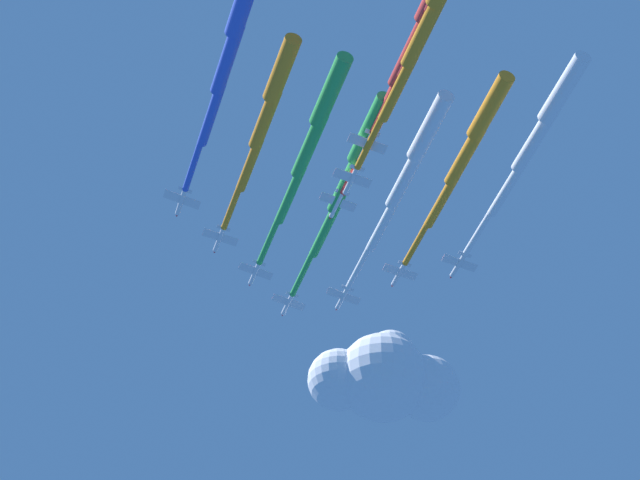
# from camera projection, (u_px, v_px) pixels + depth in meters

# --- Properties ---
(jet_lead) EXTENTS (14.08, 78.14, 4.14)m
(jet_lead) POSITION_uv_depth(u_px,v_px,m) (347.00, 179.00, 244.70)
(jet_lead) COLOR silver
(jet_port_inner) EXTENTS (13.88, 76.05, 4.11)m
(jet_port_inner) POSITION_uv_depth(u_px,v_px,m) (310.00, 143.00, 235.64)
(jet_port_inner) COLOR silver
(jet_starboard_inner) EXTENTS (13.14, 74.64, 4.14)m
(jet_starboard_inner) POSITION_uv_depth(u_px,v_px,m) (406.00, 176.00, 239.64)
(jet_starboard_inner) COLOR silver
(jet_port_mid) EXTENTS (13.05, 67.60, 3.99)m
(jet_port_mid) POSITION_uv_depth(u_px,v_px,m) (265.00, 118.00, 229.70)
(jet_port_mid) COLOR silver
(jet_starboard_mid) EXTENTS (12.18, 70.98, 4.00)m
(jet_starboard_mid) POSITION_uv_depth(u_px,v_px,m) (465.00, 154.00, 238.14)
(jet_starboard_mid) COLOR silver
(jet_port_outer) EXTENTS (13.52, 72.81, 4.11)m
(jet_port_outer) POSITION_uv_depth(u_px,v_px,m) (227.00, 57.00, 217.44)
(jet_port_outer) COLOR silver
(jet_starboard_outer) EXTENTS (12.03, 71.70, 4.09)m
(jet_starboard_outer) POSITION_uv_depth(u_px,v_px,m) (535.00, 139.00, 231.50)
(jet_starboard_outer) COLOR silver
(jet_trail_port) EXTENTS (14.06, 78.47, 4.11)m
(jet_trail_port) POSITION_uv_depth(u_px,v_px,m) (412.00, 45.00, 214.67)
(jet_trail_port) COLOR silver
(jet_trail_starboard) EXTENTS (13.39, 72.06, 4.01)m
(jet_trail_starboard) POSITION_uv_depth(u_px,v_px,m) (424.00, 28.00, 209.26)
(jet_trail_starboard) COLOR silver
(cloud_puff) EXTENTS (40.15, 29.25, 24.44)m
(cloud_puff) POSITION_uv_depth(u_px,v_px,m) (384.00, 380.00, 289.83)
(cloud_puff) COLOR white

